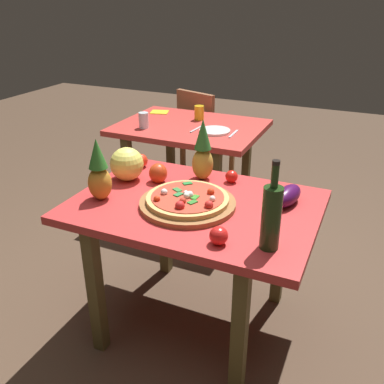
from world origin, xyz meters
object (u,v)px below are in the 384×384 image
object	(u,v)px
pineapple_left	(99,173)
drinking_glass_juice	(199,113)
melon	(127,164)
eggplant	(288,196)
wine_bottle	(271,216)
pizza	(188,199)
display_table	(195,220)
pineapple_right	(203,153)
dinner_plate	(215,131)
fork_utensil	(197,129)
tomato_at_corner	(232,177)
knife_utensil	(234,134)
dining_chair	(203,131)
background_table	(190,138)
bell_pepper	(158,173)
tomato_by_bottle	(219,236)
pizza_board	(188,203)
tomato_beside_pepper	(141,161)
napkin_folded	(160,112)
drinking_glass_water	(144,120)

from	to	relation	value
pineapple_left	drinking_glass_juice	bearing A→B (deg)	94.50
melon	eggplant	bearing A→B (deg)	3.92
wine_bottle	drinking_glass_juice	size ratio (longest dim) A/B	3.36
pizza	display_table	bearing A→B (deg)	72.53
pineapple_right	drinking_glass_juice	size ratio (longest dim) A/B	3.02
dinner_plate	fork_utensil	distance (m)	0.14
pineapple_left	tomato_at_corner	size ratio (longest dim) A/B	4.60
tomato_at_corner	knife_utensil	xyz separation A→B (m)	(-0.26, 0.78, -0.03)
dining_chair	tomato_at_corner	size ratio (longest dim) A/B	12.93
background_table	bell_pepper	distance (m)	1.06
tomato_at_corner	fork_utensil	world-z (taller)	tomato_at_corner
tomato_by_bottle	dinner_plate	distance (m)	1.47
pizza_board	eggplant	world-z (taller)	eggplant
background_table	melon	distance (m)	1.08
melon	drinking_glass_juice	world-z (taller)	melon
pizza_board	pineapple_right	xyz separation A→B (m)	(-0.06, 0.32, 0.13)
tomato_beside_pepper	napkin_folded	world-z (taller)	tomato_beside_pepper
eggplant	napkin_folded	distance (m)	1.81
drinking_glass_water	pineapple_left	bearing A→B (deg)	-70.13
eggplant	drinking_glass_water	distance (m)	1.46
eggplant	dinner_plate	size ratio (longest dim) A/B	0.91
drinking_glass_juice	dinner_plate	world-z (taller)	drinking_glass_juice
background_table	tomato_at_corner	bearing A→B (deg)	-54.07
wine_bottle	tomato_by_bottle	size ratio (longest dim) A/B	4.81
background_table	tomato_beside_pepper	bearing A→B (deg)	-84.16
dining_chair	napkin_folded	distance (m)	0.52
knife_utensil	eggplant	bearing A→B (deg)	-58.23
background_table	melon	size ratio (longest dim) A/B	6.02
pizza	knife_utensil	xyz separation A→B (m)	(-0.16, 1.12, -0.04)
pineapple_left	pineapple_right	world-z (taller)	pineapple_right
drinking_glass_water	melon	bearing A→B (deg)	-65.29
pizza_board	pineapple_right	world-z (taller)	pineapple_right
tomato_at_corner	drinking_glass_water	distance (m)	1.12
tomato_beside_pepper	drinking_glass_juice	xyz separation A→B (m)	(-0.08, 1.03, 0.02)
napkin_folded	pineapple_right	bearing A→B (deg)	-52.54
drinking_glass_water	napkin_folded	world-z (taller)	drinking_glass_water
melon	tomato_by_bottle	xyz separation A→B (m)	(0.67, -0.40, -0.05)
wine_bottle	dinner_plate	distance (m)	1.51
napkin_folded	dining_chair	bearing A→B (deg)	61.46
background_table	drinking_glass_juice	bearing A→B (deg)	88.42
tomato_at_corner	tomato_beside_pepper	size ratio (longest dim) A/B	0.86
pizza_board	bell_pepper	distance (m)	0.32
pineapple_right	knife_utensil	distance (m)	0.82
display_table	pineapple_left	world-z (taller)	pineapple_left
tomato_beside_pepper	tomato_at_corner	bearing A→B (deg)	0.60
dining_chair	bell_pepper	world-z (taller)	dining_chair
dining_chair	knife_utensil	world-z (taller)	dining_chair
background_table	drinking_glass_water	bearing A→B (deg)	-143.68
background_table	bell_pepper	world-z (taller)	bell_pepper
pizza	napkin_folded	world-z (taller)	pizza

